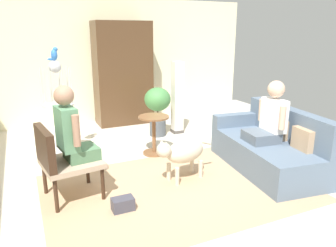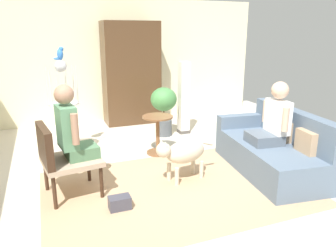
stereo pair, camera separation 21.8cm
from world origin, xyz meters
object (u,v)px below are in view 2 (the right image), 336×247
at_px(handbag, 120,203).
at_px(parrot, 60,54).
at_px(armchair, 60,155).
at_px(bird_cage_stand, 64,104).
at_px(person_on_couch, 273,119).
at_px(column_lamp, 184,98).
at_px(couch, 273,150).
at_px(dog, 183,152).
at_px(round_end_table, 158,132).
at_px(person_on_armchair, 71,128).
at_px(potted_plant, 164,105).
at_px(armoire_cabinet, 131,73).

bearing_deg(handbag, parrot, 100.89).
relative_size(armchair, bird_cage_stand, 0.60).
distance_m(armchair, handbag, 0.88).
bearing_deg(person_on_couch, column_lamp, 100.77).
bearing_deg(couch, column_lamp, 102.29).
bearing_deg(dog, round_end_table, 89.14).
distance_m(person_on_couch, round_end_table, 1.76).
xyz_separation_m(armchair, person_on_armchair, (0.14, 0.02, 0.30)).
relative_size(person_on_couch, potted_plant, 0.92).
relative_size(dog, bird_cage_stand, 0.59).
bearing_deg(armchair, person_on_couch, -5.89).
distance_m(parrot, armoire_cabinet, 2.14).
height_order(couch, round_end_table, couch).
height_order(bird_cage_stand, column_lamp, bird_cage_stand).
relative_size(armchair, parrot, 4.53).
xyz_separation_m(bird_cage_stand, handbag, (0.38, -1.95, -0.74)).
relative_size(parrot, potted_plant, 0.21).
relative_size(armchair, round_end_table, 1.42).
bearing_deg(bird_cage_stand, handbag, -78.91).
bearing_deg(round_end_table, person_on_couch, -44.49).
bearing_deg(column_lamp, person_on_armchair, -141.23).
xyz_separation_m(armchair, round_end_table, (1.50, 0.92, -0.16)).
xyz_separation_m(column_lamp, handbag, (-1.78, -2.31, -0.60)).
bearing_deg(dog, couch, -6.90).
relative_size(potted_plant, armoire_cabinet, 0.43).
xyz_separation_m(round_end_table, potted_plant, (0.42, 0.85, 0.22)).
bearing_deg(bird_cage_stand, armchair, -96.81).
bearing_deg(handbag, person_on_armchair, 126.75).
bearing_deg(person_on_armchair, armoire_cabinet, 62.66).
height_order(couch, dog, couch).
bearing_deg(round_end_table, person_on_armchair, -146.65).
distance_m(couch, handbag, 2.25).
xyz_separation_m(couch, person_on_couch, (-0.05, -0.02, 0.45)).
height_order(person_on_armchair, handbag, person_on_armchair).
bearing_deg(column_lamp, bird_cage_stand, -170.52).
bearing_deg(armoire_cabinet, bird_cage_stand, -134.65).
bearing_deg(column_lamp, handbag, -127.70).
bearing_deg(handbag, armchair, 136.32).
height_order(round_end_table, bird_cage_stand, bird_cage_stand).
distance_m(dog, column_lamp, 2.09).
height_order(parrot, armoire_cabinet, armoire_cabinet).
height_order(couch, handbag, couch).
xyz_separation_m(person_on_couch, bird_cage_stand, (-2.56, 1.70, 0.06)).
distance_m(armchair, bird_cage_stand, 1.46).
bearing_deg(person_on_couch, person_on_armchair, 173.32).
distance_m(bird_cage_stand, handbag, 2.12).
distance_m(parrot, column_lamp, 2.36).
xyz_separation_m(person_on_couch, dog, (-1.24, 0.17, -0.36)).
xyz_separation_m(round_end_table, parrot, (-1.33, 0.50, 1.21)).
height_order(person_on_armchair, column_lamp, column_lamp).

